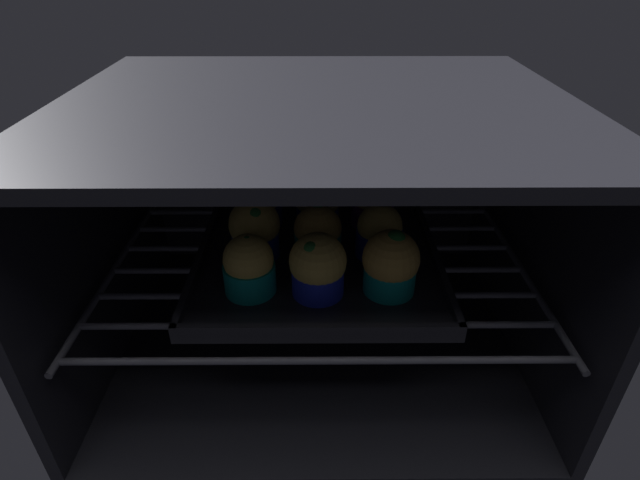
{
  "coord_description": "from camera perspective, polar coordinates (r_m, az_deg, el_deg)",
  "views": [
    {
      "loc": [
        -0.3,
        -33.54,
        50.79
      ],
      "look_at": [
        0.0,
        20.83,
        17.34
      ],
      "focal_mm": 27.42,
      "sensor_mm": 36.0,
      "label": 1
    }
  ],
  "objects": [
    {
      "name": "muffin_row2_col0",
      "position": [
        0.71,
        -6.71,
        4.56
      ],
      "size": [
        6.31,
        6.31,
        7.55
      ],
      "color": "#1928B7",
      "rests_on": "baking_tray"
    },
    {
      "name": "oven_rack",
      "position": [
        0.67,
        -0.01,
        -2.2
      ],
      "size": [
        54.8,
        42.0,
        0.8
      ],
      "color": "#51515B",
      "rests_on": "oven_cavity"
    },
    {
      "name": "muffin_row0_col1",
      "position": [
        0.56,
        0.1,
        -3.09
      ],
      "size": [
        6.65,
        6.65,
        7.76
      ],
      "color": "#1928B7",
      "rests_on": "baking_tray"
    },
    {
      "name": "muffin_row0_col2",
      "position": [
        0.57,
        8.53,
        -2.74
      ],
      "size": [
        6.68,
        6.68,
        8.22
      ],
      "color": "#0C8C84",
      "rests_on": "baking_tray"
    },
    {
      "name": "muffin_row1_col2",
      "position": [
        0.64,
        7.2,
        0.94
      ],
      "size": [
        6.13,
        6.13,
        7.16
      ],
      "color": "#1928B7",
      "rests_on": "baking_tray"
    },
    {
      "name": "muffin_row1_col0",
      "position": [
        0.63,
        -7.35,
        1.21
      ],
      "size": [
        6.63,
        6.63,
        7.94
      ],
      "color": "#1928B7",
      "rests_on": "baking_tray"
    },
    {
      "name": "muffin_row0_col0",
      "position": [
        0.57,
        -8.0,
        -3.04
      ],
      "size": [
        6.13,
        6.13,
        7.36
      ],
      "color": "#0C8C84",
      "rests_on": "baking_tray"
    },
    {
      "name": "muffin_row2_col2",
      "position": [
        0.71,
        6.4,
        4.39
      ],
      "size": [
        6.13,
        6.13,
        7.46
      ],
      "color": "#7A238C",
      "rests_on": "baking_tray"
    },
    {
      "name": "baking_tray",
      "position": [
        0.65,
        0.0,
        -1.98
      ],
      "size": [
        31.4,
        31.4,
        2.2
      ],
      "color": "black",
      "rests_on": "oven_rack"
    },
    {
      "name": "muffin_row1_col1",
      "position": [
        0.63,
        -0.05,
        0.79
      ],
      "size": [
        6.21,
        6.21,
        7.24
      ],
      "color": "#0C8C84",
      "rests_on": "baking_tray"
    },
    {
      "name": "oven_cavity",
      "position": [
        0.69,
        -0.02,
        2.13
      ],
      "size": [
        59.0,
        47.0,
        37.0
      ],
      "color": "black",
      "rests_on": "ground"
    },
    {
      "name": "muffin_row2_col1",
      "position": [
        0.7,
        -0.17,
        4.36
      ],
      "size": [
        6.62,
        6.62,
        7.73
      ],
      "color": "#1928B7",
      "rests_on": "baking_tray"
    }
  ]
}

